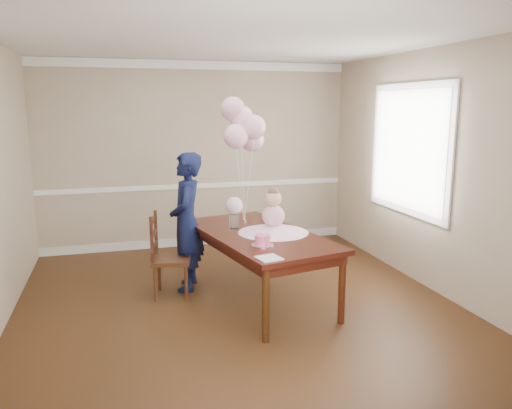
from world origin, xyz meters
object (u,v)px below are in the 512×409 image
Objects in this scene: dining_table_top at (259,235)px; birthday_cake at (262,240)px; woman at (187,222)px; dining_chair_seat at (172,260)px.

birthday_cake reaches higher than dining_table_top.
birthday_cake is 1.18m from woman.
dining_table_top reaches higher than dining_chair_seat.
woman reaches higher than birthday_cake.
dining_chair_seat is at bearing 132.78° from birthday_cake.
dining_table_top is 0.49m from birthday_cake.
woman is (-0.68, 0.55, 0.06)m from dining_table_top.
dining_table_top is 1.01m from dining_chair_seat.
dining_table_top is at bearing 77.95° from birthday_cake.
birthday_cake is 0.09× the size of woman.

